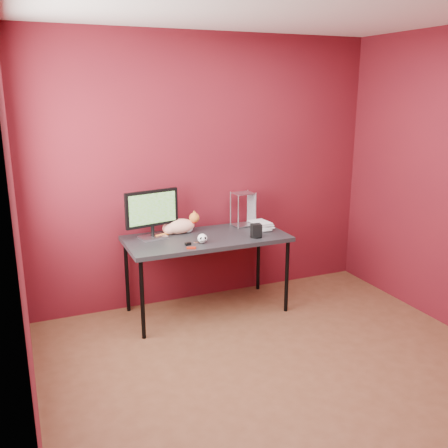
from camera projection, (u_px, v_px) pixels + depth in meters
name	position (u px, v px, depth m)	size (l,w,h in m)	color
room	(301.00, 188.00, 3.30)	(3.52, 3.52, 2.61)	#54301D
desk	(206.00, 242.00, 4.65)	(1.50, 0.70, 0.75)	black
monitor	(152.00, 212.00, 4.53)	(0.51, 0.21, 0.45)	#B9B8BE
cat	(179.00, 226.00, 4.72)	(0.45, 0.18, 0.21)	orange
skull_mug	(202.00, 238.00, 4.43)	(0.09, 0.09, 0.08)	white
speaker	(256.00, 231.00, 4.60)	(0.11, 0.11, 0.13)	black
book_stack	(255.00, 187.00, 4.76)	(0.20, 0.24, 0.85)	beige
wire_rack	(243.00, 209.00, 4.97)	(0.21, 0.18, 0.34)	#B9B8BE
pocket_knife	(191.00, 248.00, 4.28)	(0.08, 0.02, 0.02)	#A21E0C
black_gadget	(188.00, 244.00, 4.38)	(0.05, 0.03, 0.02)	black
washer	(196.00, 243.00, 4.45)	(0.04, 0.04, 0.00)	#B9B8BE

